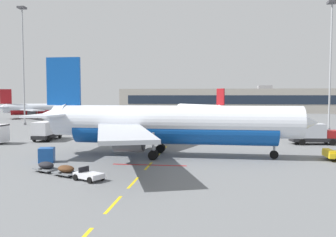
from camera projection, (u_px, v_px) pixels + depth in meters
ground at (316, 145)px, 52.95m from camera, size 400.00×400.00×0.00m
apron_paint_markings at (167, 146)px, 52.57m from camera, size 8.00×93.38×0.01m
airliner_foreground at (169, 124)px, 43.11m from camera, size 34.71×34.62×12.20m
airliner_mid_left at (200, 110)px, 107.14m from camera, size 22.67×24.34×9.32m
airliner_far_center at (41, 109)px, 115.75m from camera, size 25.64×24.31×9.40m
catering_truck at (313, 134)px, 53.78m from camera, size 7.19×3.18×3.14m
ground_power_truck at (47, 130)px, 58.83m from camera, size 2.83×7.06×3.14m
baggage_train at (66, 170)px, 32.74m from camera, size 8.25×5.41×1.14m
uld_cargo_container at (47, 155)px, 39.47m from camera, size 1.97×1.94×1.60m
apron_light_mast_near at (23, 53)px, 88.16m from camera, size 1.80×1.80×29.29m
apron_light_mast_far at (331, 51)px, 73.38m from camera, size 1.80×1.80×26.78m
terminal_satellite at (232, 100)px, 161.20m from camera, size 97.59×26.94×11.86m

